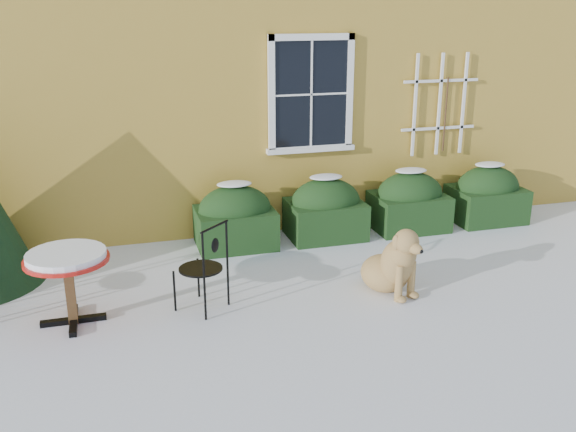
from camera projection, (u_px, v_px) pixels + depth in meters
name	position (u px, v px, depth m)	size (l,w,h in m)	color
ground	(315.00, 328.00, 6.60)	(80.00, 80.00, 0.00)	white
house	(199.00, 1.00, 11.96)	(12.40, 8.40, 6.40)	gold
hedge_row	(368.00, 206.00, 9.23)	(4.95, 0.80, 0.91)	black
bistro_table	(67.00, 264.00, 6.50)	(0.86, 0.86, 0.79)	black
patio_chair_near	(204.00, 267.00, 6.87)	(0.62, 0.62, 0.99)	black
dog	(393.00, 265.00, 7.31)	(0.70, 0.94, 0.85)	tan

